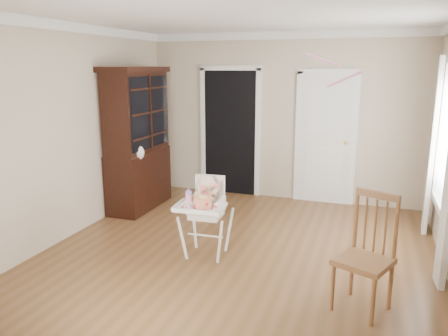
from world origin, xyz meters
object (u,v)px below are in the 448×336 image
(high_chair, at_px, (206,207))
(dining_chair, at_px, (365,257))
(china_cabinet, at_px, (138,139))
(cake, at_px, (203,202))
(sippy_cup, at_px, (189,197))

(high_chair, distance_m, dining_chair, 1.88)
(dining_chair, bearing_deg, high_chair, -176.06)
(china_cabinet, bearing_deg, dining_chair, -29.85)
(cake, relative_size, china_cabinet, 0.12)
(cake, xyz_separation_m, sippy_cup, (-0.20, 0.08, 0.02))
(cake, bearing_deg, china_cabinet, 137.23)
(sippy_cup, distance_m, dining_chair, 2.00)
(china_cabinet, bearing_deg, sippy_cup, -44.88)
(dining_chair, bearing_deg, cake, -170.02)
(high_chair, xyz_separation_m, china_cabinet, (-1.64, 1.34, 0.49))
(high_chair, xyz_separation_m, sippy_cup, (-0.16, -0.13, 0.15))
(high_chair, height_order, china_cabinet, china_cabinet)
(cake, height_order, dining_chair, dining_chair)
(sippy_cup, bearing_deg, high_chair, 39.52)
(high_chair, distance_m, sippy_cup, 0.25)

